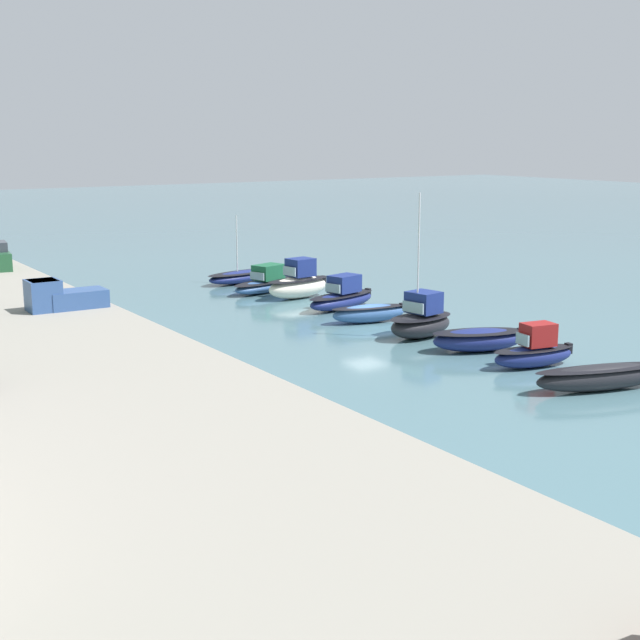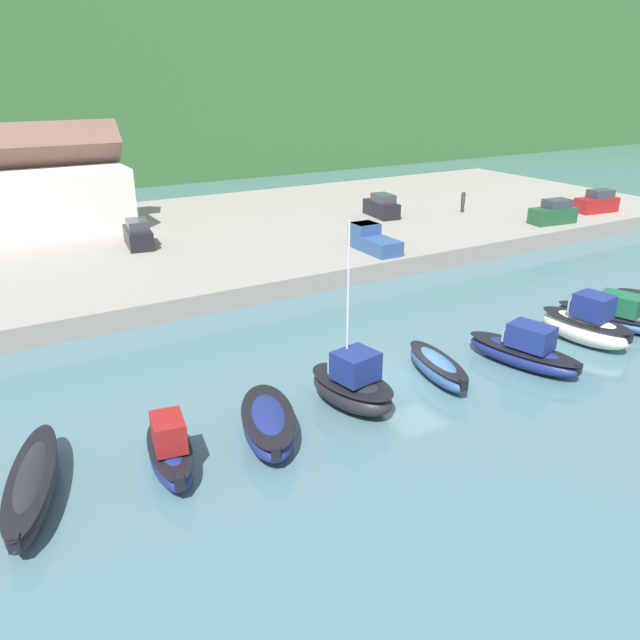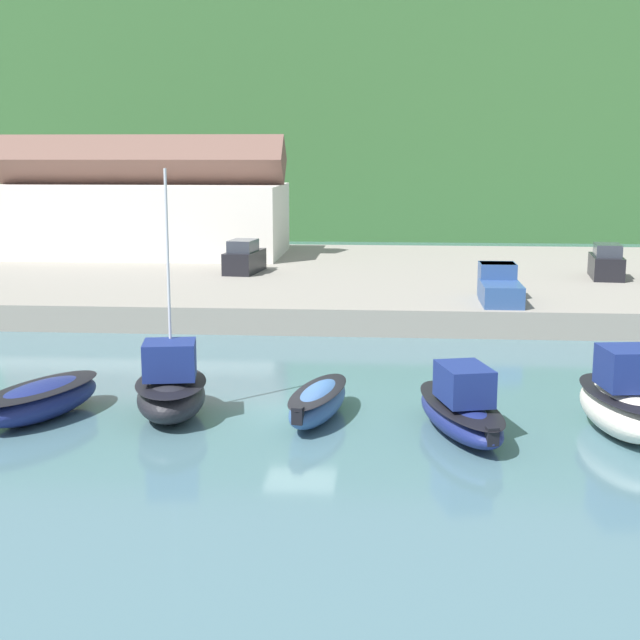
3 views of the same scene
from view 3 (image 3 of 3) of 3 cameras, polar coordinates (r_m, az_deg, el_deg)
ground_plane at (r=31.68m, az=-1.27°, el=-5.98°), size 320.00×320.00×0.00m
hillside_backdrop at (r=123.85m, az=3.12°, el=12.87°), size 240.00×64.52×27.64m
quay_promenade at (r=59.98m, az=1.49°, el=2.64°), size 94.25×31.55×1.37m
harbor_clubhouse at (r=69.40m, az=-11.35°, el=6.73°), size 21.84×10.27×9.03m
moored_boat_2 at (r=32.35m, az=-17.39°, el=-4.86°), size 3.88×5.82×1.28m
moored_boat_3 at (r=31.35m, az=-9.51°, el=-4.37°), size 3.20×5.01×8.56m
moored_boat_4 at (r=30.75m, az=-0.12°, el=-5.26°), size 2.48×5.31×1.19m
moored_boat_5 at (r=29.58m, az=9.00°, el=-5.63°), size 3.49×6.48×2.34m
moored_boat_6 at (r=30.71m, az=18.74°, el=-4.98°), size 2.80×5.51×2.93m
parked_car_1 at (r=58.16m, az=-4.87°, el=3.94°), size 2.33×4.40×2.16m
parked_car_2 at (r=58.17m, az=17.85°, el=3.47°), size 2.28×4.38×2.16m
pickup_truck_0 at (r=47.71m, az=11.38°, el=2.17°), size 2.02×4.74×1.90m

